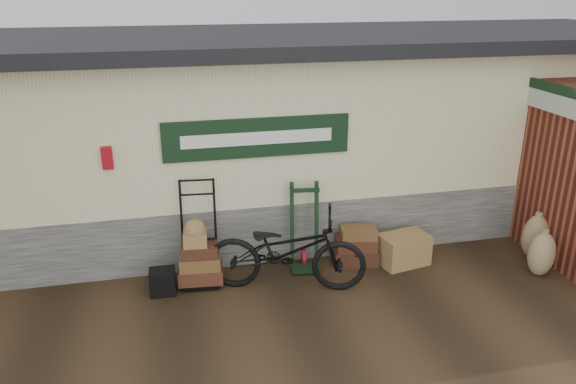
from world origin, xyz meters
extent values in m
plane|color=black|center=(0.00, 0.00, 0.00)|extent=(80.00, 80.00, 0.00)
cube|color=#4C4C47|center=(0.00, 2.75, 0.45)|extent=(14.00, 3.54, 0.90)
cube|color=beige|center=(0.00, 2.75, 1.95)|extent=(14.00, 3.50, 2.10)
cube|color=black|center=(0.00, 2.60, 3.10)|extent=(14.40, 4.10, 0.20)
cube|color=black|center=(-0.30, 0.97, 1.95)|extent=(2.60, 0.06, 0.55)
cube|color=white|center=(-0.30, 0.94, 1.95)|extent=(2.10, 0.01, 0.18)
cube|color=#A00B16|center=(-2.30, 0.97, 1.80)|extent=(0.14, 0.10, 0.30)
cube|color=maroon|center=(4.70, 1.20, 1.30)|extent=(1.60, 4.50, 2.60)
cube|color=#194C2D|center=(3.88, 0.20, 2.35)|extent=(0.04, 2.40, 0.28)
cube|color=black|center=(3.88, 0.20, 2.55)|extent=(0.05, 2.50, 0.14)
cube|color=olive|center=(1.79, 0.51, 0.23)|extent=(0.78, 0.59, 0.46)
cube|color=black|center=(-1.73, 0.44, 0.17)|extent=(0.35, 0.30, 0.34)
imported|color=black|center=(-0.07, 0.21, 0.63)|extent=(1.32, 2.29, 1.26)
ellipsoid|color=olive|center=(3.80, 0.24, 0.35)|extent=(0.54, 0.50, 0.70)
ellipsoid|color=olive|center=(3.55, -0.26, 0.33)|extent=(0.49, 0.45, 0.66)
camera|label=1|loc=(-1.57, -6.41, 3.97)|focal=35.00mm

